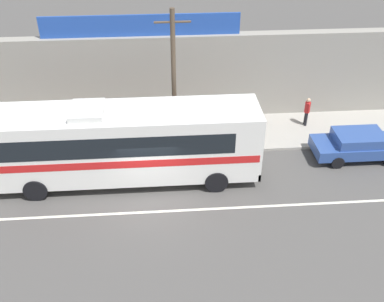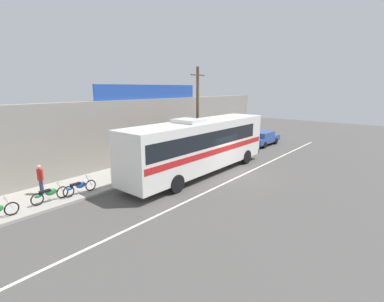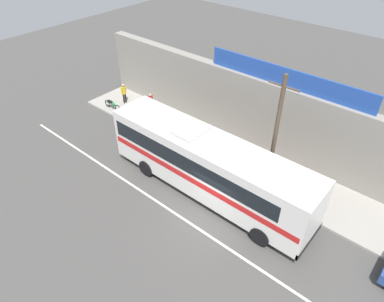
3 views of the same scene
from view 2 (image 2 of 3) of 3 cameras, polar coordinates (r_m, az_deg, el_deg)
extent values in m
plane|color=#4F4C49|center=(19.05, 7.86, -4.59)|extent=(70.00, 70.00, 0.00)
cube|color=#A8A399|center=(22.07, -3.69, -1.87)|extent=(30.00, 3.60, 0.14)
cube|color=gray|center=(23.11, -7.68, 4.61)|extent=(30.00, 0.70, 4.80)
cube|color=#234CAD|center=(22.73, -8.33, 11.92)|extent=(10.18, 0.12, 1.10)
cube|color=silver|center=(18.67, 9.96, -5.02)|extent=(30.00, 0.14, 0.01)
cube|color=white|center=(18.47, 1.74, 1.36)|extent=(12.30, 2.55, 3.10)
cube|color=black|center=(17.99, 0.79, 2.84)|extent=(10.83, 2.57, 0.96)
cube|color=red|center=(18.53, 1.73, 0.45)|extent=(12.06, 2.56, 0.36)
cube|color=black|center=(23.47, 10.96, 4.72)|extent=(0.04, 2.29, 1.40)
cube|color=black|center=(23.78, 10.76, 0.37)|extent=(0.12, 2.55, 0.36)
cube|color=silver|center=(17.26, -0.74, 6.17)|extent=(1.40, 1.78, 0.24)
cylinder|color=black|center=(22.79, 5.80, -0.27)|extent=(1.04, 0.32, 1.04)
cylinder|color=black|center=(21.61, 11.03, -1.18)|extent=(1.04, 0.32, 1.04)
cylinder|color=black|center=(17.02, -9.16, -4.93)|extent=(1.04, 0.32, 1.04)
cylinder|color=black|center=(15.40, -3.26, -6.70)|extent=(1.04, 0.32, 1.04)
cube|color=#2D4C93|center=(28.94, 14.30, 2.39)|extent=(4.53, 1.79, 0.56)
cube|color=#2D4C93|center=(28.76, 14.27, 3.38)|extent=(2.36, 1.61, 0.48)
cube|color=black|center=(29.55, 14.99, 3.51)|extent=(0.21, 1.51, 0.34)
cylinder|color=black|center=(30.51, 13.89, 2.36)|extent=(0.62, 0.20, 0.62)
cylinder|color=black|center=(29.84, 16.82, 1.96)|extent=(0.62, 0.20, 0.62)
cylinder|color=black|center=(28.20, 11.57, 1.64)|extent=(0.62, 0.20, 0.62)
cylinder|color=black|center=(27.47, 14.68, 1.18)|extent=(0.62, 0.20, 0.62)
cylinder|color=brown|center=(21.55, 1.15, 7.53)|extent=(0.22, 0.22, 7.06)
cylinder|color=brown|center=(21.48, 1.18, 15.34)|extent=(1.60, 0.10, 0.10)
torus|color=black|center=(16.31, -20.08, -6.62)|extent=(0.62, 0.06, 0.62)
torus|color=black|center=(15.77, -23.97, -7.63)|extent=(0.62, 0.06, 0.62)
cylinder|color=silver|center=(16.18, -20.40, -5.68)|extent=(0.34, 0.04, 0.65)
cylinder|color=silver|center=(16.04, -20.80, -4.68)|extent=(0.03, 0.56, 0.03)
ellipsoid|color=#1E51B2|center=(16.00, -21.85, -6.47)|extent=(0.56, 0.22, 0.34)
cube|color=black|center=(15.84, -22.79, -6.29)|extent=(0.52, 0.20, 0.10)
ellipsoid|color=#1E51B2|center=(15.75, -23.82, -7.11)|extent=(0.36, 0.14, 0.16)
torus|color=black|center=(14.86, -33.03, -9.90)|extent=(0.62, 0.06, 0.62)
cylinder|color=silver|center=(14.74, -33.47, -8.88)|extent=(0.34, 0.04, 0.65)
cylinder|color=silver|center=(14.61, -34.00, -7.79)|extent=(0.03, 0.56, 0.03)
torus|color=black|center=(15.83, -25.04, -7.66)|extent=(0.62, 0.06, 0.62)
torus|color=black|center=(15.40, -29.17, -8.67)|extent=(0.62, 0.06, 0.62)
cylinder|color=silver|center=(15.71, -25.41, -6.70)|extent=(0.34, 0.04, 0.65)
cylinder|color=silver|center=(15.57, -25.85, -5.67)|extent=(0.03, 0.56, 0.03)
ellipsoid|color=#237F38|center=(15.57, -26.93, -7.49)|extent=(0.56, 0.22, 0.34)
cube|color=black|center=(15.43, -27.94, -7.30)|extent=(0.52, 0.20, 0.10)
ellipsoid|color=#237F38|center=(15.37, -29.01, -8.13)|extent=(0.36, 0.14, 0.16)
cylinder|color=navy|center=(16.95, -28.60, -6.43)|extent=(0.13, 0.13, 0.78)
cylinder|color=navy|center=(16.79, -28.36, -6.58)|extent=(0.13, 0.13, 0.78)
cylinder|color=red|center=(16.68, -28.73, -4.29)|extent=(0.30, 0.30, 0.58)
sphere|color=tan|center=(16.57, -28.89, -2.88)|extent=(0.21, 0.21, 0.21)
cylinder|color=red|center=(16.85, -29.00, -4.05)|extent=(0.08, 0.08, 0.54)
cylinder|color=red|center=(16.49, -28.48, -4.34)|extent=(0.08, 0.08, 0.54)
cylinder|color=black|center=(28.89, 7.15, 2.52)|extent=(0.13, 0.13, 0.79)
cylinder|color=black|center=(28.80, 7.45, 2.48)|extent=(0.13, 0.13, 0.79)
cylinder|color=red|center=(28.73, 7.34, 3.85)|extent=(0.30, 0.30, 0.59)
sphere|color=tan|center=(28.67, 7.37, 4.70)|extent=(0.21, 0.21, 0.21)
cylinder|color=red|center=(28.83, 7.01, 3.95)|extent=(0.08, 0.08, 0.54)
cylinder|color=red|center=(28.62, 7.68, 3.86)|extent=(0.08, 0.08, 0.54)
camera|label=1|loc=(18.61, 64.06, 28.34)|focal=41.77mm
camera|label=3|loc=(24.34, 44.36, 28.96)|focal=32.18mm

